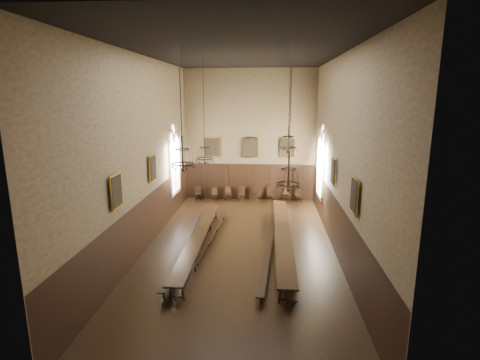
# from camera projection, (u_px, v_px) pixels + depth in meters

# --- Properties ---
(floor) EXTENTS (9.00, 18.00, 0.02)m
(floor) POSITION_uv_depth(u_px,v_px,m) (240.00, 250.00, 17.90)
(floor) COLOR black
(floor) RESTS_ON ground
(ceiling) EXTENTS (9.00, 18.00, 0.02)m
(ceiling) POSITION_uv_depth(u_px,v_px,m) (240.00, 52.00, 15.91)
(ceiling) COLOR black
(ceiling) RESTS_ON ground
(wall_back) EXTENTS (9.00, 0.02, 9.00)m
(wall_back) POSITION_uv_depth(u_px,v_px,m) (250.00, 136.00, 25.67)
(wall_back) COLOR #897754
(wall_back) RESTS_ON ground
(wall_front) EXTENTS (9.00, 0.02, 9.00)m
(wall_front) POSITION_uv_depth(u_px,v_px,m) (209.00, 222.00, 8.14)
(wall_front) COLOR #897754
(wall_front) RESTS_ON ground
(wall_left) EXTENTS (0.02, 18.00, 9.00)m
(wall_left) POSITION_uv_depth(u_px,v_px,m) (142.00, 155.00, 17.24)
(wall_left) COLOR #897754
(wall_left) RESTS_ON ground
(wall_right) EXTENTS (0.02, 18.00, 9.00)m
(wall_right) POSITION_uv_depth(u_px,v_px,m) (341.00, 158.00, 16.58)
(wall_right) COLOR #897754
(wall_right) RESTS_ON ground
(wainscot_panelling) EXTENTS (9.00, 18.00, 2.50)m
(wainscot_panelling) POSITION_uv_depth(u_px,v_px,m) (240.00, 225.00, 17.62)
(wainscot_panelling) COLOR black
(wainscot_panelling) RESTS_ON floor
(table_left) EXTENTS (0.78, 10.08, 0.79)m
(table_left) POSITION_uv_depth(u_px,v_px,m) (199.00, 242.00, 17.80)
(table_left) COLOR black
(table_left) RESTS_ON floor
(table_right) EXTENTS (0.78, 10.78, 0.84)m
(table_right) POSITION_uv_depth(u_px,v_px,m) (282.00, 241.00, 17.88)
(table_right) COLOR black
(table_right) RESTS_ON floor
(bench_left_outer) EXTENTS (0.67, 9.96, 0.45)m
(bench_left_outer) POSITION_uv_depth(u_px,v_px,m) (186.00, 243.00, 17.98)
(bench_left_outer) COLOR black
(bench_left_outer) RESTS_ON floor
(bench_left_inner) EXTENTS (0.85, 9.10, 0.41)m
(bench_left_inner) POSITION_uv_depth(u_px,v_px,m) (208.00, 242.00, 18.14)
(bench_left_inner) COLOR black
(bench_left_inner) RESTS_ON floor
(bench_right_inner) EXTENTS (0.94, 9.64, 0.43)m
(bench_right_inner) POSITION_uv_depth(u_px,v_px,m) (269.00, 247.00, 17.50)
(bench_right_inner) COLOR black
(bench_right_inner) RESTS_ON floor
(bench_right_outer) EXTENTS (0.81, 10.53, 0.47)m
(bench_right_outer) POSITION_uv_depth(u_px,v_px,m) (291.00, 245.00, 17.67)
(bench_right_outer) COLOR black
(bench_right_outer) RESTS_ON floor
(chair_0) EXTENTS (0.51, 0.51, 0.97)m
(chair_0) POSITION_uv_depth(u_px,v_px,m) (198.00, 196.00, 26.33)
(chair_0) COLOR black
(chair_0) RESTS_ON floor
(chair_1) EXTENTS (0.51, 0.51, 0.91)m
(chair_1) POSITION_uv_depth(u_px,v_px,m) (215.00, 197.00, 26.25)
(chair_1) COLOR black
(chair_1) RESTS_ON floor
(chair_2) EXTENTS (0.50, 0.50, 0.94)m
(chair_2) POSITION_uv_depth(u_px,v_px,m) (228.00, 196.00, 26.31)
(chair_2) COLOR black
(chair_2) RESTS_ON floor
(chair_3) EXTENTS (0.44, 0.44, 0.95)m
(chair_3) POSITION_uv_depth(u_px,v_px,m) (242.00, 197.00, 26.16)
(chair_3) COLOR black
(chair_3) RESTS_ON floor
(chair_4) EXTENTS (0.58, 0.58, 1.03)m
(chair_4) POSITION_uv_depth(u_px,v_px,m) (255.00, 197.00, 26.05)
(chair_4) COLOR black
(chair_4) RESTS_ON floor
(chair_5) EXTENTS (0.47, 0.47, 0.95)m
(chair_5) POSITION_uv_depth(u_px,v_px,m) (270.00, 197.00, 26.10)
(chair_5) COLOR black
(chair_5) RESTS_ON floor
(chair_6) EXTENTS (0.47, 0.47, 0.91)m
(chair_6) POSITION_uv_depth(u_px,v_px,m) (286.00, 197.00, 26.02)
(chair_6) COLOR black
(chair_6) RESTS_ON floor
(chair_7) EXTENTS (0.45, 0.45, 0.87)m
(chair_7) POSITION_uv_depth(u_px,v_px,m) (298.00, 198.00, 25.89)
(chair_7) COLOR black
(chair_7) RESTS_ON floor
(chandelier_back_left) EXTENTS (0.90, 0.90, 5.17)m
(chandelier_back_left) POSITION_uv_depth(u_px,v_px,m) (205.00, 152.00, 19.42)
(chandelier_back_left) COLOR black
(chandelier_back_left) RESTS_ON ceiling
(chandelier_back_right) EXTENTS (0.89, 0.89, 4.61)m
(chandelier_back_right) POSITION_uv_depth(u_px,v_px,m) (288.00, 142.00, 19.43)
(chandelier_back_right) COLOR black
(chandelier_back_right) RESTS_ON ceiling
(chandelier_front_left) EXTENTS (0.92, 0.92, 4.63)m
(chandelier_front_left) POSITION_uv_depth(u_px,v_px,m) (183.00, 157.00, 14.84)
(chandelier_front_left) COLOR black
(chandelier_front_left) RESTS_ON ceiling
(chandelier_front_right) EXTENTS (0.90, 0.90, 5.29)m
(chandelier_front_right) POSITION_uv_depth(u_px,v_px,m) (289.00, 176.00, 14.34)
(chandelier_front_right) COLOR black
(chandelier_front_right) RESTS_ON ceiling
(portrait_back_0) EXTENTS (1.10, 0.12, 1.40)m
(portrait_back_0) POSITION_uv_depth(u_px,v_px,m) (212.00, 147.00, 25.91)
(portrait_back_0) COLOR #B18E2A
(portrait_back_0) RESTS_ON wall_back
(portrait_back_1) EXTENTS (1.10, 0.12, 1.40)m
(portrait_back_1) POSITION_uv_depth(u_px,v_px,m) (250.00, 148.00, 25.72)
(portrait_back_1) COLOR #B18E2A
(portrait_back_1) RESTS_ON wall_back
(portrait_back_2) EXTENTS (1.10, 0.12, 1.40)m
(portrait_back_2) POSITION_uv_depth(u_px,v_px,m) (287.00, 148.00, 25.53)
(portrait_back_2) COLOR #B18E2A
(portrait_back_2) RESTS_ON wall_back
(portrait_left_0) EXTENTS (0.12, 1.00, 1.30)m
(portrait_left_0) POSITION_uv_depth(u_px,v_px,m) (153.00, 168.00, 18.37)
(portrait_left_0) COLOR #B18E2A
(portrait_left_0) RESTS_ON wall_left
(portrait_left_1) EXTENTS (0.12, 1.00, 1.30)m
(portrait_left_1) POSITION_uv_depth(u_px,v_px,m) (116.00, 191.00, 14.00)
(portrait_left_1) COLOR #B18E2A
(portrait_left_1) RESTS_ON wall_left
(portrait_right_0) EXTENTS (0.12, 1.00, 1.30)m
(portrait_right_0) POSITION_uv_depth(u_px,v_px,m) (333.00, 171.00, 17.73)
(portrait_right_0) COLOR #B18E2A
(portrait_right_0) RESTS_ON wall_right
(portrait_right_1) EXTENTS (0.12, 1.00, 1.30)m
(portrait_right_1) POSITION_uv_depth(u_px,v_px,m) (354.00, 196.00, 13.36)
(portrait_right_1) COLOR #B18E2A
(portrait_right_1) RESTS_ON wall_right
(window_right) EXTENTS (0.20, 2.20, 4.60)m
(window_right) POSITION_uv_depth(u_px,v_px,m) (321.00, 161.00, 22.17)
(window_right) COLOR white
(window_right) RESTS_ON wall_right
(window_left) EXTENTS (0.20, 2.20, 4.60)m
(window_left) POSITION_uv_depth(u_px,v_px,m) (174.00, 159.00, 22.82)
(window_left) COLOR white
(window_left) RESTS_ON wall_left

